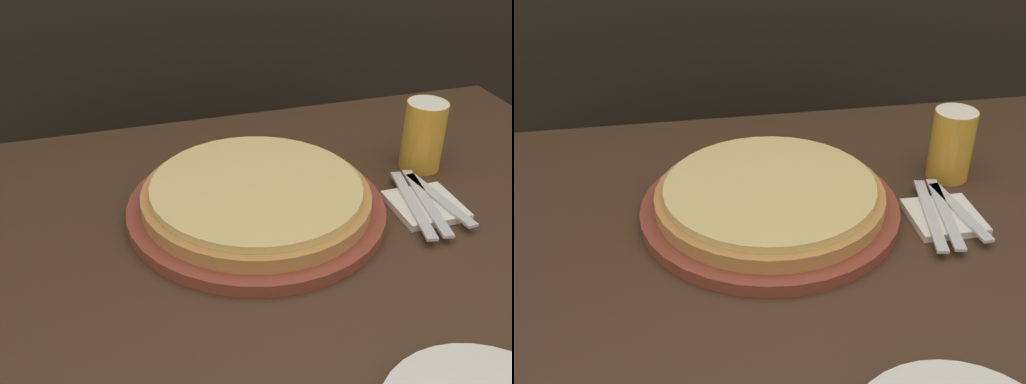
% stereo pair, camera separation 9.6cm
% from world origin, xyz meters
% --- Properties ---
extents(pizza_on_board, '(0.42, 0.42, 0.06)m').
position_xyz_m(pizza_on_board, '(-0.07, 0.13, 0.77)').
color(pizza_on_board, brown).
rests_on(pizza_on_board, dining_table).
extents(beer_glass, '(0.07, 0.07, 0.13)m').
position_xyz_m(beer_glass, '(0.27, 0.20, 0.82)').
color(beer_glass, gold).
rests_on(beer_glass, dining_table).
extents(napkin_stack, '(0.11, 0.11, 0.01)m').
position_xyz_m(napkin_stack, '(0.20, 0.07, 0.75)').
color(napkin_stack, white).
rests_on(napkin_stack, dining_table).
extents(fork, '(0.06, 0.20, 0.00)m').
position_xyz_m(fork, '(0.18, 0.07, 0.76)').
color(fork, silver).
rests_on(fork, napkin_stack).
extents(dinner_knife, '(0.05, 0.20, 0.00)m').
position_xyz_m(dinner_knife, '(0.20, 0.07, 0.76)').
color(dinner_knife, silver).
rests_on(dinner_knife, napkin_stack).
extents(spoon, '(0.03, 0.17, 0.00)m').
position_xyz_m(spoon, '(0.23, 0.07, 0.76)').
color(spoon, silver).
rests_on(spoon, napkin_stack).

